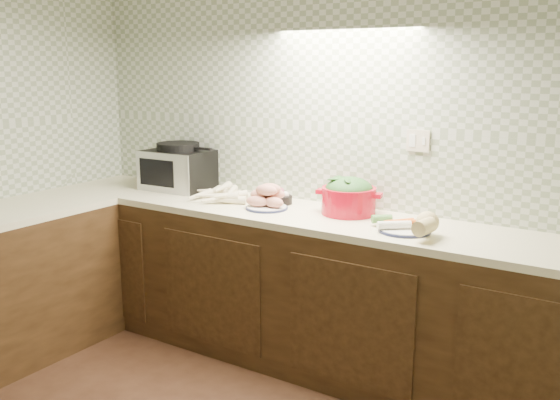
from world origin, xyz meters
The scene contains 8 objects.
room centered at (0.00, 0.00, 1.63)m, with size 3.60×3.60×2.60m.
counter centered at (-0.68, 0.68, 0.45)m, with size 3.60×3.60×0.90m.
toaster_oven centered at (-1.07, 1.63, 1.05)m, with size 0.46×0.36×0.31m.
parsnip_pile centered at (-0.62, 1.54, 0.93)m, with size 0.43×0.41×0.09m.
sweet_potato_plate centered at (-0.24, 1.47, 0.96)m, with size 0.25×0.25×0.15m.
onion_bowl centered at (-0.24, 1.62, 0.94)m, with size 0.14×0.14×0.10m.
dutch_oven centered at (0.23, 1.61, 1.00)m, with size 0.38×0.36×0.21m.
veg_plate centered at (0.69, 1.42, 0.94)m, with size 0.41×0.28×0.12m.
Camera 1 is at (1.76, -1.48, 1.74)m, focal length 40.00 mm.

